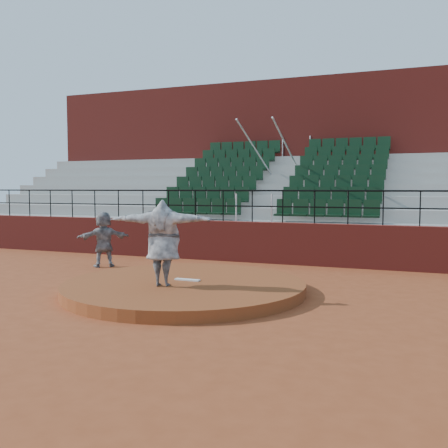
# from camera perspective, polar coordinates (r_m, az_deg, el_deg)

# --- Properties ---
(ground) EXTENTS (90.00, 90.00, 0.00)m
(ground) POSITION_cam_1_polar(r_m,az_deg,el_deg) (11.55, -4.53, -7.79)
(ground) COLOR brown
(ground) RESTS_ON ground
(pitchers_mound) EXTENTS (5.50, 5.50, 0.25)m
(pitchers_mound) POSITION_cam_1_polar(r_m,az_deg,el_deg) (11.52, -4.53, -7.18)
(pitchers_mound) COLOR brown
(pitchers_mound) RESTS_ON ground
(pitching_rubber) EXTENTS (0.60, 0.15, 0.03)m
(pitching_rubber) POSITION_cam_1_polar(r_m,az_deg,el_deg) (11.63, -4.21, -6.37)
(pitching_rubber) COLOR white
(pitching_rubber) RESTS_ON pitchers_mound
(boundary_wall) EXTENTS (24.00, 0.30, 1.30)m
(boundary_wall) POSITION_cam_1_polar(r_m,az_deg,el_deg) (16.05, 3.23, -2.07)
(boundary_wall) COLOR maroon
(boundary_wall) RESTS_ON ground
(wall_railing) EXTENTS (24.04, 0.05, 1.03)m
(wall_railing) POSITION_cam_1_polar(r_m,az_deg,el_deg) (15.96, 3.25, 2.86)
(wall_railing) COLOR black
(wall_railing) RESTS_ON boundary_wall
(seating_deck) EXTENTS (24.00, 5.97, 4.63)m
(seating_deck) POSITION_cam_1_polar(r_m,az_deg,el_deg) (19.48, 6.55, 1.35)
(seating_deck) COLOR #979792
(seating_deck) RESTS_ON ground
(press_box_facade) EXTENTS (24.00, 3.00, 7.10)m
(press_box_facade) POSITION_cam_1_polar(r_m,az_deg,el_deg) (23.33, 9.06, 6.97)
(press_box_facade) COLOR maroon
(press_box_facade) RESTS_ON ground
(pitcher) EXTENTS (2.39, 1.10, 1.88)m
(pitcher) POSITION_cam_1_polar(r_m,az_deg,el_deg) (10.93, -7.00, -2.17)
(pitcher) COLOR black
(pitcher) RESTS_ON pitchers_mound
(fielder) EXTENTS (1.51, 1.39, 1.68)m
(fielder) POSITION_cam_1_polar(r_m,az_deg,el_deg) (15.51, -13.59, -1.68)
(fielder) COLOR black
(fielder) RESTS_ON ground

